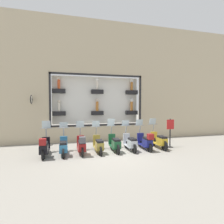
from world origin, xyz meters
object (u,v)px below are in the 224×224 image
Objects in this scene: scooter_yellow_0 at (159,141)px; scooter_navy_1 at (146,141)px; scooter_silver_2 at (130,143)px; scooter_teal_6 at (63,147)px; scooter_green_3 at (115,143)px; scooter_black_7 at (44,147)px; scooter_olive_4 at (99,145)px; shop_sign_post at (170,132)px; scooter_red_5 at (82,145)px.

scooter_yellow_0 reaches higher than scooter_navy_1.
scooter_silver_2 reaches higher than scooter_teal_6.
scooter_black_7 is (-0.07, 3.44, 0.03)m from scooter_green_3.
scooter_olive_4 is 1.09× the size of shop_sign_post.
scooter_navy_1 is at bearing -90.03° from scooter_black_7.
scooter_navy_1 is 3.44m from scooter_red_5.
scooter_olive_4 is at bearing 90.46° from scooter_green_3.
scooter_teal_6 is at bearing 89.16° from scooter_navy_1.
shop_sign_post is (0.09, -2.45, 0.47)m from scooter_silver_2.
scooter_yellow_0 reaches higher than scooter_black_7.
scooter_teal_6 is 5.91m from shop_sign_post.
scooter_green_3 is at bearing 91.50° from shop_sign_post.
scooter_yellow_0 is 5.16m from scooter_teal_6.
scooter_silver_2 is 2.58m from scooter_red_5.
shop_sign_post is (0.09, -3.31, 0.45)m from scooter_green_3.
scooter_green_3 reaches higher than scooter_teal_6.
scooter_red_5 reaches higher than scooter_silver_2.
scooter_olive_4 is (-0.01, 3.44, -0.03)m from scooter_yellow_0.
scooter_green_3 reaches higher than scooter_navy_1.
scooter_navy_1 is at bearing -90.02° from scooter_red_5.
scooter_green_3 reaches higher than scooter_red_5.
scooter_navy_1 is 0.99× the size of scooter_green_3.
scooter_black_7 is (-0.06, 2.58, 0.05)m from scooter_olive_4.
scooter_teal_6 is 0.86m from scooter_black_7.
scooter_red_5 is at bearing 91.43° from scooter_silver_2.
scooter_red_5 is 1.00× the size of scooter_teal_6.
scooter_yellow_0 is 1.01× the size of scooter_olive_4.
scooter_olive_4 is (-0.01, 0.86, -0.02)m from scooter_green_3.
scooter_teal_6 is 1.09× the size of shop_sign_post.
shop_sign_post reaches higher than scooter_navy_1.
scooter_navy_1 is 1.00× the size of scooter_black_7.
scooter_navy_1 is at bearing -90.84° from scooter_teal_6.
scooter_black_7 reaches higher than scooter_navy_1.
scooter_red_5 is 5.05m from shop_sign_post.
scooter_black_7 is at bearing 91.13° from scooter_green_3.
scooter_black_7 reaches higher than scooter_teal_6.
scooter_silver_2 is 0.86m from scooter_green_3.
scooter_navy_1 reaches higher than scooter_red_5.
shop_sign_post is (0.16, -5.03, 0.43)m from scooter_red_5.
scooter_yellow_0 reaches higher than scooter_red_5.
shop_sign_post is (0.16, -1.59, 0.43)m from scooter_navy_1.
scooter_black_7 is 6.77m from shop_sign_post.
scooter_green_3 is 3.44m from scooter_black_7.
shop_sign_post reaches higher than scooter_yellow_0.
scooter_teal_6 is at bearing 90.11° from scooter_yellow_0.
scooter_navy_1 is at bearing 94.82° from scooter_yellow_0.
scooter_teal_6 is (-0.01, 2.58, -0.02)m from scooter_green_3.
scooter_red_5 is 1.00× the size of scooter_black_7.
scooter_red_5 is (0.00, 3.44, 0.00)m from scooter_navy_1.
scooter_red_5 is 0.86m from scooter_teal_6.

